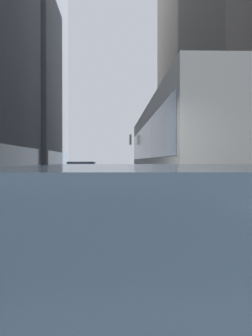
# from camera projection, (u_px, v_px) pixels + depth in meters

# --- Properties ---
(ground_plane) EXTENTS (120.00, 120.00, 0.00)m
(ground_plane) POSITION_uv_depth(u_px,v_px,m) (107.00, 178.00, 39.86)
(ground_plane) COLOR black
(sidewalk_left) EXTENTS (2.40, 110.00, 0.15)m
(sidewalk_left) POSITION_uv_depth(u_px,v_px,m) (49.00, 177.00, 39.69)
(sidewalk_left) COLOR #ADA89E
(sidewalk_left) RESTS_ON ground
(sidewalk_right) EXTENTS (2.40, 110.00, 0.15)m
(sidewalk_right) POSITION_uv_depth(u_px,v_px,m) (164.00, 177.00, 40.04)
(sidewalk_right) COLOR #ADA89E
(sidewalk_right) RESTS_ON ground
(building_left_far) EXTENTS (11.46, 19.64, 36.89)m
(building_left_far) POSITION_uv_depth(u_px,v_px,m) (13.00, 27.00, 50.51)
(building_left_far) COLOR slate
(building_left_far) RESTS_ON ground
(building_right_far) EXTENTS (9.98, 22.58, 31.05)m
(building_right_far) POSITION_uv_depth(u_px,v_px,m) (211.00, 41.00, 46.51)
(building_right_far) COLOR #B2A893
(building_right_far) RESTS_ON ground
(transit_bus) EXTENTS (2.78, 11.53, 3.05)m
(transit_bus) POSITION_uv_depth(u_px,v_px,m) (192.00, 156.00, 10.94)
(transit_bus) COLOR silver
(transit_bus) RESTS_ON ground
(car_blue_hatchback) EXTENTS (1.72, 4.31, 1.62)m
(car_blue_hatchback) POSITION_uv_depth(u_px,v_px,m) (82.00, 175.00, 24.08)
(car_blue_hatchback) COLOR #4C6BB7
(car_blue_hatchback) RESTS_ON ground
(car_white_van) EXTENTS (1.93, 4.62, 1.62)m
(car_white_van) POSITION_uv_depth(u_px,v_px,m) (223.00, 332.00, 1.92)
(car_white_van) COLOR silver
(car_white_van) RESTS_ON ground
(dalmatian_dog) EXTENTS (0.22, 0.96, 0.72)m
(dalmatian_dog) POSITION_uv_depth(u_px,v_px,m) (123.00, 230.00, 6.62)
(dalmatian_dog) COLOR white
(dalmatian_dog) RESTS_ON ground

